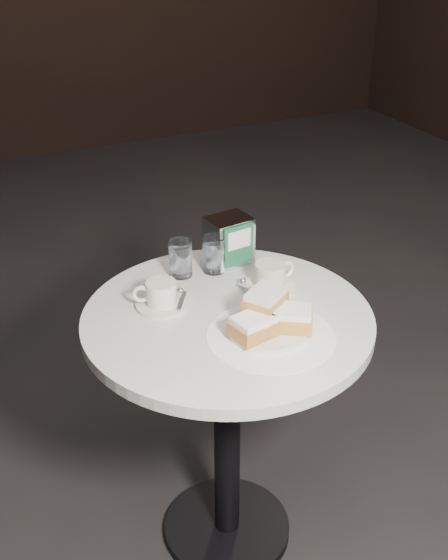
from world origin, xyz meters
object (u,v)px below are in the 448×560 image
cafe_table (227,381)px  coffee_cup_left (161,296)px  coffee_cup_right (270,278)px  beignet_plate (269,320)px  water_glass_right (214,255)px  napkin_dispenser (229,240)px  water_glass_left (180,259)px

cafe_table → coffee_cup_left: (-0.13, 0.10, 0.23)m
cafe_table → coffee_cup_right: (0.15, 0.07, 0.23)m
beignet_plate → water_glass_right: size_ratio=2.17×
cafe_table → napkin_dispenser: (0.12, 0.24, 0.26)m
coffee_cup_left → water_glass_right: (0.19, 0.11, 0.02)m
beignet_plate → water_glass_right: 0.32m
water_glass_right → water_glass_left: bearing=169.5°
beignet_plate → water_glass_left: bearing=103.1°
napkin_dispenser → water_glass_left: bearing=176.0°
cafe_table → water_glass_left: water_glass_left is taller
beignet_plate → water_glass_right: (0.01, 0.32, 0.01)m
cafe_table → beignet_plate: (0.05, -0.11, 0.23)m
beignet_plate → water_glass_left: water_glass_left is taller
water_glass_right → napkin_dispenser: 0.06m
cafe_table → water_glass_left: 0.34m
beignet_plate → water_glass_left: size_ratio=2.15×
water_glass_left → water_glass_right: water_glass_left is taller
water_glass_left → beignet_plate: bearing=-76.9°
cafe_table → coffee_cup_right: coffee_cup_right is taller
napkin_dispenser → water_glass_right: bearing=-162.9°
beignet_plate → coffee_cup_left: (-0.18, 0.21, -0.01)m
coffee_cup_left → napkin_dispenser: bearing=46.4°
cafe_table → water_glass_right: water_glass_right is taller
coffee_cup_right → water_glass_right: bearing=114.3°
water_glass_left → napkin_dispenser: (0.15, 0.01, 0.02)m
water_glass_right → napkin_dispenser: bearing=24.8°
napkin_dispenser → cafe_table: bearing=-124.1°
coffee_cup_right → napkin_dispenser: (-0.03, 0.17, 0.04)m
coffee_cup_left → coffee_cup_right: bearing=10.3°
beignet_plate → coffee_cup_right: bearing=60.5°
water_glass_right → coffee_cup_right: bearing=-58.5°
beignet_plate → coffee_cup_left: beignet_plate is taller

